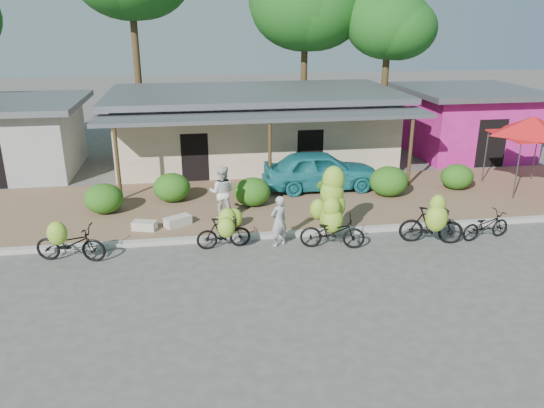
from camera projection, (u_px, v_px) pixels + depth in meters
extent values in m
plane|color=#4C4A47|center=(302.00, 264.00, 14.88)|extent=(100.00, 100.00, 0.00)
cube|color=brown|center=(274.00, 203.00, 19.51)|extent=(60.00, 6.00, 0.12)
cube|color=#A8A399|center=(289.00, 234.00, 16.71)|extent=(60.00, 0.25, 0.15)
cube|color=beige|center=(254.00, 130.00, 24.58)|extent=(12.00, 6.00, 3.10)
cube|color=slate|center=(254.00, 93.00, 24.02)|extent=(13.00, 7.00, 0.25)
cube|color=black|center=(263.00, 155.00, 21.99)|extent=(1.40, 0.12, 2.20)
cube|color=slate|center=(266.00, 116.00, 20.41)|extent=(13.00, 2.00, 0.15)
cylinder|color=#4E3C1F|center=(118.00, 165.00, 19.26)|extent=(0.14, 0.14, 2.85)
cylinder|color=#4E3C1F|center=(270.00, 159.00, 20.07)|extent=(0.14, 0.14, 2.85)
cylinder|color=#4E3C1F|center=(410.00, 154.00, 20.88)|extent=(0.14, 0.14, 2.85)
cube|color=#D92198|center=(465.00, 124.00, 26.11)|extent=(5.00, 5.00, 3.00)
cube|color=slate|center=(469.00, 91.00, 25.56)|extent=(6.00, 6.00, 0.25)
cube|color=black|center=(491.00, 143.00, 23.97)|extent=(1.40, 0.12, 2.20)
cube|color=#A0A19C|center=(3.00, 140.00, 23.03)|extent=(6.00, 5.00, 2.90)
cylinder|color=#4E3C1F|center=(136.00, 56.00, 27.42)|extent=(0.36, 0.36, 9.10)
cylinder|color=#4E3C1F|center=(304.00, 69.00, 29.47)|extent=(0.36, 0.36, 7.45)
ellipsoid|color=#144912|center=(305.00, 6.00, 28.34)|extent=(5.96, 5.96, 4.77)
ellipsoid|color=#144912|center=(295.00, 0.00, 28.45)|extent=(5.06, 5.06, 4.05)
cylinder|color=#4E3C1F|center=(385.00, 81.00, 28.35)|extent=(0.36, 0.36, 6.47)
ellipsoid|color=#144912|center=(389.00, 24.00, 27.37)|extent=(4.43, 4.43, 3.55)
ellipsoid|color=#144912|center=(378.00, 18.00, 27.48)|extent=(3.77, 3.77, 3.02)
ellipsoid|color=#1A5A14|center=(104.00, 199.00, 18.20)|extent=(1.33, 1.19, 1.03)
ellipsoid|color=#1A5A14|center=(172.00, 187.00, 19.35)|extent=(1.35, 1.21, 1.05)
ellipsoid|color=#1A5A14|center=(252.00, 192.00, 18.92)|extent=(1.31, 1.18, 1.02)
ellipsoid|color=#1A5A14|center=(319.00, 180.00, 20.43)|extent=(1.16, 1.04, 0.90)
ellipsoid|color=#1A5A14|center=(389.00, 181.00, 19.92)|extent=(1.45, 1.31, 1.13)
ellipsoid|color=#1A5A14|center=(457.00, 177.00, 20.73)|extent=(1.27, 1.14, 0.99)
cylinder|color=#59595E|center=(517.00, 172.00, 19.40)|extent=(0.05, 0.05, 2.10)
cylinder|color=#59595E|center=(485.00, 157.00, 21.45)|extent=(0.05, 0.05, 2.10)
cylinder|color=#59595E|center=(535.00, 155.00, 21.76)|extent=(0.05, 0.05, 2.10)
cube|color=red|center=(531.00, 135.00, 20.22)|extent=(2.40, 2.40, 0.06)
cone|color=red|center=(533.00, 126.00, 20.09)|extent=(3.50, 3.50, 0.70)
imported|color=black|center=(70.00, 243.00, 14.91)|extent=(2.12, 1.13, 1.06)
ellipsoid|color=#AECD33|center=(57.00, 233.00, 14.10)|extent=(0.53, 0.45, 0.67)
imported|color=black|center=(224.00, 233.00, 15.73)|extent=(1.65, 0.57, 0.97)
ellipsoid|color=#AECD33|center=(226.00, 227.00, 14.99)|extent=(0.49, 0.42, 0.62)
imported|color=black|center=(332.00, 232.00, 15.76)|extent=(2.03, 1.07, 1.01)
ellipsoid|color=#AECD33|center=(330.00, 218.00, 16.20)|extent=(0.64, 0.54, 0.80)
ellipsoid|color=#AECD33|center=(334.00, 206.00, 16.05)|extent=(0.70, 0.60, 0.88)
ellipsoid|color=#AECD33|center=(332.00, 192.00, 15.91)|extent=(0.71, 0.60, 0.89)
ellipsoid|color=#AECD33|center=(333.00, 180.00, 15.78)|extent=(0.67, 0.57, 0.84)
ellipsoid|color=#AECD33|center=(332.00, 221.00, 15.85)|extent=(0.65, 0.55, 0.81)
ellipsoid|color=#AECD33|center=(332.00, 207.00, 15.71)|extent=(0.53, 0.45, 0.66)
imported|color=black|center=(431.00, 225.00, 16.08)|extent=(1.99, 1.04, 1.15)
ellipsoid|color=#AECD33|center=(436.00, 218.00, 15.31)|extent=(0.65, 0.55, 0.81)
ellipsoid|color=#AECD33|center=(438.00, 204.00, 15.21)|extent=(0.47, 0.40, 0.58)
imported|color=black|center=(486.00, 225.00, 16.42)|extent=(1.78, 0.93, 0.89)
ellipsoid|color=#AECD33|center=(235.00, 218.00, 17.04)|extent=(0.51, 0.43, 0.64)
ellipsoid|color=#AECD33|center=(227.00, 219.00, 16.84)|extent=(0.58, 0.49, 0.72)
ellipsoid|color=#AECD33|center=(318.00, 209.00, 17.71)|extent=(0.56, 0.48, 0.70)
cube|color=beige|center=(178.00, 221.00, 17.23)|extent=(0.93, 0.79, 0.30)
cube|color=beige|center=(145.00, 225.00, 16.90)|extent=(0.83, 0.58, 0.28)
imported|color=#999999|center=(279.00, 221.00, 15.82)|extent=(0.69, 0.61, 1.58)
imported|color=silver|center=(222.00, 192.00, 17.63)|extent=(1.01, 0.87, 1.82)
imported|color=#1C767F|center=(321.00, 170.00, 20.64)|extent=(4.47, 1.80, 1.52)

